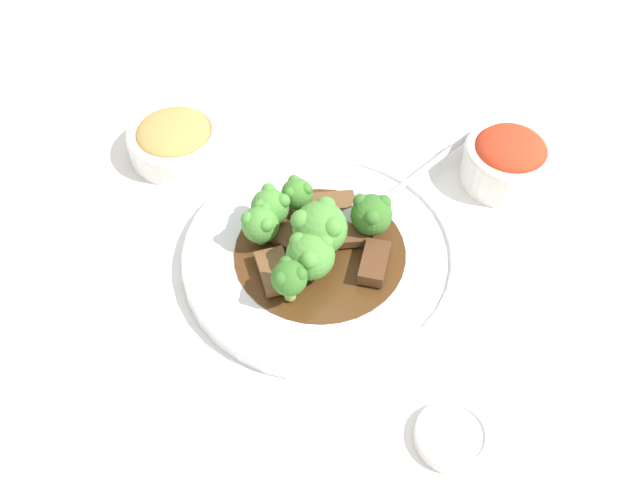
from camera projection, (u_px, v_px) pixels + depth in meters
ground_plane at (320, 261)px, 0.77m from camera, size 4.00×4.00×0.00m
main_plate at (320, 255)px, 0.76m from camera, size 0.28×0.28×0.02m
beef_strip_0 at (345, 232)px, 0.76m from camera, size 0.06×0.06×0.01m
beef_strip_1 at (275, 271)px, 0.73m from camera, size 0.05×0.06×0.01m
beef_strip_2 at (291, 239)px, 0.76m from camera, size 0.03×0.05×0.01m
beef_strip_3 at (374, 263)px, 0.74m from camera, size 0.06×0.05×0.01m
beef_strip_4 at (326, 205)px, 0.79m from camera, size 0.06×0.06×0.01m
broccoli_floret_0 at (270, 207)px, 0.76m from camera, size 0.04×0.04×0.04m
broccoli_floret_1 at (310, 255)px, 0.72m from camera, size 0.05×0.05×0.05m
broccoli_floret_2 at (319, 228)px, 0.73m from camera, size 0.05×0.05×0.06m
broccoli_floret_3 at (289, 278)px, 0.70m from camera, size 0.03×0.03×0.05m
broccoli_floret_4 at (371, 214)px, 0.75m from camera, size 0.04×0.04×0.04m
broccoli_floret_5 at (260, 224)px, 0.74m from camera, size 0.04×0.04×0.04m
broccoli_floret_6 at (297, 193)px, 0.77m from camera, size 0.03×0.03×0.04m
serving_spoon at (379, 202)px, 0.79m from camera, size 0.20×0.05×0.01m
side_bowl_kimchi at (508, 159)px, 0.82m from camera, size 0.10×0.10×0.06m
side_bowl_appetizer at (175, 139)px, 0.86m from camera, size 0.11×0.11×0.04m
sauce_dish at (452, 436)px, 0.64m from camera, size 0.07×0.07×0.01m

